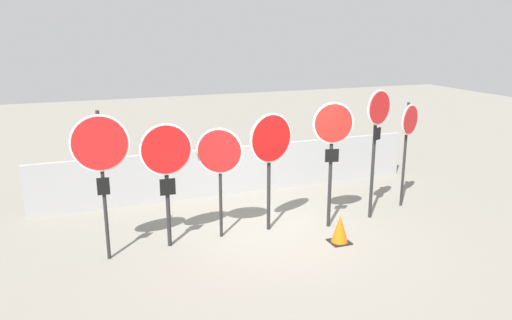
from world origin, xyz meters
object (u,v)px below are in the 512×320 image
(stop_sign_4, at_px, (332,137))
(stop_sign_5, at_px, (377,126))
(stop_sign_3, at_px, (271,146))
(stop_sign_6, at_px, (408,131))
(stop_sign_2, at_px, (220,158))
(traffic_cone_0, at_px, (340,229))
(stop_sign_0, at_px, (101,153))
(stop_sign_1, at_px, (166,160))

(stop_sign_4, relative_size, stop_sign_5, 0.94)
(stop_sign_3, bearing_deg, stop_sign_6, -10.90)
(stop_sign_3, xyz_separation_m, stop_sign_4, (1.15, -0.27, 0.14))
(stop_sign_2, distance_m, stop_sign_4, 2.19)
(stop_sign_3, relative_size, stop_sign_6, 1.00)
(stop_sign_5, bearing_deg, traffic_cone_0, -166.41)
(traffic_cone_0, bearing_deg, stop_sign_4, 76.24)
(stop_sign_0, relative_size, stop_sign_1, 1.13)
(stop_sign_2, height_order, stop_sign_5, stop_sign_5)
(stop_sign_0, xyz_separation_m, stop_sign_5, (5.29, 0.08, 0.07))
(stop_sign_5, height_order, stop_sign_6, stop_sign_5)
(stop_sign_3, distance_m, stop_sign_5, 2.24)
(stop_sign_5, xyz_separation_m, traffic_cone_0, (-1.24, -0.84, -1.69))
(stop_sign_6, bearing_deg, stop_sign_1, 157.11)
(stop_sign_2, height_order, stop_sign_4, stop_sign_4)
(stop_sign_1, xyz_separation_m, stop_sign_5, (4.21, -0.08, 0.34))
(stop_sign_1, relative_size, stop_sign_2, 1.08)
(stop_sign_1, height_order, stop_sign_5, stop_sign_5)
(stop_sign_5, relative_size, stop_sign_6, 1.16)
(traffic_cone_0, bearing_deg, stop_sign_1, 162.72)
(stop_sign_1, bearing_deg, traffic_cone_0, -16.66)
(stop_sign_5, distance_m, stop_sign_6, 1.14)
(stop_sign_0, xyz_separation_m, stop_sign_2, (2.06, 0.22, -0.32))
(stop_sign_0, xyz_separation_m, traffic_cone_0, (4.04, -0.77, -1.62))
(stop_sign_0, distance_m, stop_sign_6, 6.36)
(stop_sign_4, bearing_deg, stop_sign_6, 24.68)
(stop_sign_3, bearing_deg, traffic_cone_0, -60.09)
(stop_sign_2, relative_size, stop_sign_5, 0.79)
(stop_sign_1, distance_m, stop_sign_2, 0.98)
(stop_sign_0, bearing_deg, stop_sign_3, 8.98)
(stop_sign_3, xyz_separation_m, stop_sign_6, (3.27, 0.22, 0.02))
(stop_sign_3, height_order, traffic_cone_0, stop_sign_3)
(stop_sign_5, height_order, traffic_cone_0, stop_sign_5)
(stop_sign_2, bearing_deg, stop_sign_4, 15.32)
(stop_sign_3, distance_m, traffic_cone_0, 1.99)
(stop_sign_0, height_order, stop_sign_5, stop_sign_5)
(stop_sign_2, distance_m, stop_sign_6, 4.29)
(stop_sign_3, bearing_deg, stop_sign_0, 169.52)
(stop_sign_1, distance_m, stop_sign_3, 1.98)
(stop_sign_6, bearing_deg, stop_sign_4, 167.01)
(stop_sign_3, distance_m, stop_sign_6, 3.28)
(stop_sign_0, relative_size, stop_sign_5, 0.96)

